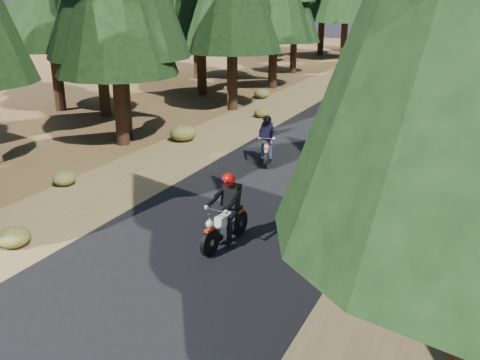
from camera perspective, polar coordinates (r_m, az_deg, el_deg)
ground at (r=12.63m, az=-2.96°, el=-6.76°), size 120.00×120.00×0.00m
road at (r=16.85m, az=5.15°, el=0.04°), size 6.00×100.00×0.01m
shoulder_l at (r=18.85m, az=-8.05°, el=2.03°), size 3.20×100.00×0.01m
shoulder_r at (r=15.96m, az=20.79°, el=-2.33°), size 3.20×100.00×0.01m
understory_shrubs at (r=18.67m, az=11.40°, el=2.49°), size 13.93×29.81×0.62m
rider_lead at (r=12.28m, az=-1.60°, el=-4.56°), size 0.76×1.97×1.71m
rider_follow at (r=18.31m, az=2.86°, el=3.45°), size 1.15×1.90×1.62m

